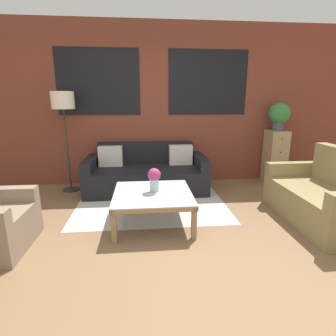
% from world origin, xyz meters
% --- Properties ---
extents(ground_plane, '(16.00, 16.00, 0.00)m').
position_xyz_m(ground_plane, '(0.00, 0.00, 0.00)').
color(ground_plane, brown).
extents(wall_back_brick, '(8.40, 0.09, 2.80)m').
position_xyz_m(wall_back_brick, '(0.00, 2.44, 1.41)').
color(wall_back_brick, brown).
rests_on(wall_back_brick, ground_plane).
extents(rug, '(2.18, 1.46, 0.00)m').
position_xyz_m(rug, '(-0.11, 1.23, 0.00)').
color(rug, '#BCB7B2').
rests_on(rug, ground_plane).
extents(couch_dark, '(1.99, 0.88, 0.78)m').
position_xyz_m(couch_dark, '(-0.17, 1.95, 0.28)').
color(couch_dark, black).
rests_on(couch_dark, ground_plane).
extents(settee_vintage, '(0.80, 1.44, 0.92)m').
position_xyz_m(settee_vintage, '(2.03, 0.51, 0.31)').
color(settee_vintage, olive).
rests_on(settee_vintage, ground_plane).
extents(coffee_table, '(0.95, 0.95, 0.41)m').
position_xyz_m(coffee_table, '(-0.11, 0.67, 0.35)').
color(coffee_table, silver).
rests_on(coffee_table, ground_plane).
extents(floor_lamp, '(0.36, 0.36, 1.64)m').
position_xyz_m(floor_lamp, '(-1.47, 2.04, 1.41)').
color(floor_lamp, '#2D2D2D').
rests_on(floor_lamp, ground_plane).
extents(drawer_cabinet, '(0.33, 0.39, 0.97)m').
position_xyz_m(drawer_cabinet, '(2.21, 2.17, 0.48)').
color(drawer_cabinet, tan).
rests_on(drawer_cabinet, ground_plane).
extents(potted_plant, '(0.38, 0.38, 0.49)m').
position_xyz_m(potted_plant, '(2.21, 2.17, 1.25)').
color(potted_plant, '#47474C').
rests_on(potted_plant, drawer_cabinet).
extents(flower_vase, '(0.16, 0.16, 0.30)m').
position_xyz_m(flower_vase, '(-0.09, 0.70, 0.58)').
color(flower_vase, '#ADBCC6').
rests_on(flower_vase, coffee_table).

